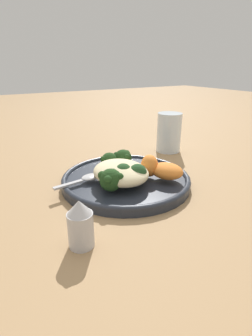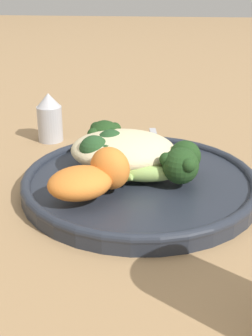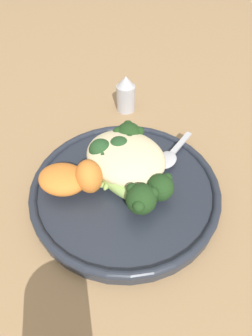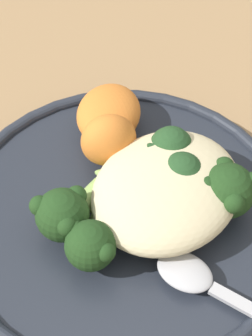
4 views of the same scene
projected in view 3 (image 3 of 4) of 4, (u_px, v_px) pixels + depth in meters
The scene contains 12 objects.
ground_plane at pixel (119, 201), 0.38m from camera, with size 4.00×4.00×0.00m, color #9E7A51.
plate at pixel (125, 187), 0.38m from camera, with size 0.27×0.27×0.02m.
quinoa_mound at pixel (126, 156), 0.39m from camera, with size 0.12×0.11×0.04m, color beige.
broccoli_stalk_0 at pixel (135, 197), 0.34m from camera, with size 0.09×0.04×0.04m.
broccoli_stalk_1 at pixel (152, 187), 0.35m from camera, with size 0.09×0.07×0.04m.
broccoli_stalk_2 at pixel (137, 170), 0.37m from camera, with size 0.05×0.08×0.04m.
broccoli_stalk_3 at pixel (126, 141), 0.41m from camera, with size 0.07×0.12×0.04m.
sweet_potato_chunk_0 at pixel (89, 176), 0.35m from camera, with size 0.05×0.04×0.05m, color orange.
sweet_potato_chunk_1 at pixel (63, 179), 0.36m from camera, with size 0.07×0.05×0.03m, color orange.
kale_tuft at pixel (111, 153), 0.39m from camera, with size 0.06×0.06×0.04m.
spoon at pixel (168, 157), 0.41m from camera, with size 0.03×0.10×0.01m.
salt_shaker at pixel (126, 94), 0.51m from camera, with size 0.04×0.04×0.07m.
Camera 3 is at (0.16, -0.16, 0.31)m, focal length 28.00 mm.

